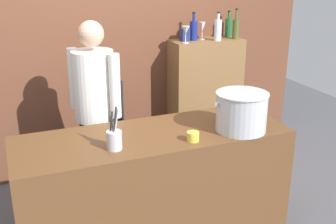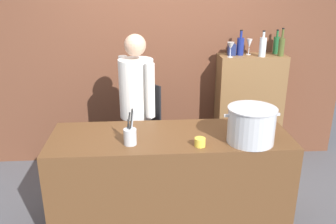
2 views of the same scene
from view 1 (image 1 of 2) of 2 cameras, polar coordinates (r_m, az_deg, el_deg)
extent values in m
cube|color=brown|center=(4.24, -8.76, 11.50)|extent=(4.40, 0.10, 3.00)
cube|color=brown|center=(3.29, -1.94, -10.22)|extent=(2.02, 0.70, 0.90)
cube|color=brown|center=(4.58, 5.02, 1.54)|extent=(0.76, 0.32, 1.33)
cylinder|color=black|center=(3.71, -8.18, -7.24)|extent=(0.14, 0.14, 0.84)
cylinder|color=black|center=(3.83, -10.50, -6.48)|extent=(0.14, 0.14, 0.84)
cylinder|color=white|center=(3.52, -10.00, 3.54)|extent=(0.34, 0.34, 0.58)
cube|color=black|center=(3.72, -7.96, 0.67)|extent=(0.19, 0.25, 0.52)
cylinder|color=white|center=(3.37, -7.21, 3.49)|extent=(0.09, 0.09, 0.52)
cylinder|color=white|center=(3.65, -12.63, 4.46)|extent=(0.09, 0.09, 0.52)
sphere|color=tan|center=(3.42, -10.42, 10.39)|extent=(0.21, 0.21, 0.21)
cylinder|color=#B7BABF|center=(3.16, 9.91, -0.04)|extent=(0.38, 0.38, 0.28)
cylinder|color=#B7BABF|center=(3.11, 10.07, 2.49)|extent=(0.39, 0.39, 0.01)
cube|color=#B7BABF|center=(3.03, 6.69, 1.08)|extent=(0.04, 0.02, 0.02)
cube|color=#B7BABF|center=(3.24, 13.12, 1.94)|extent=(0.04, 0.02, 0.02)
cylinder|color=#B7BABF|center=(2.84, -7.29, -3.83)|extent=(0.10, 0.10, 0.13)
cylinder|color=#262626|center=(2.82, -7.33, -2.89)|extent=(0.03, 0.02, 0.19)
cylinder|color=#262626|center=(2.83, -7.27, -1.93)|extent=(0.04, 0.03, 0.28)
cylinder|color=#B7BABF|center=(2.83, -7.12, -2.02)|extent=(0.05, 0.05, 0.26)
cylinder|color=#262626|center=(2.83, -7.79, -2.30)|extent=(0.05, 0.04, 0.24)
cylinder|color=yellow|center=(2.96, 3.41, -3.34)|extent=(0.09, 0.09, 0.07)
cylinder|color=silver|center=(4.36, 6.77, 10.95)|extent=(0.08, 0.08, 0.21)
cylinder|color=silver|center=(4.35, 6.85, 12.73)|extent=(0.03, 0.03, 0.06)
cylinder|color=black|center=(4.34, 6.87, 13.23)|extent=(0.03, 0.03, 0.01)
cylinder|color=#475123|center=(4.49, 9.16, 11.02)|extent=(0.07, 0.07, 0.20)
cylinder|color=#475123|center=(4.47, 9.27, 12.90)|extent=(0.02, 0.02, 0.10)
cylinder|color=black|center=(4.46, 9.31, 13.60)|extent=(0.03, 0.03, 0.01)
cylinder|color=navy|center=(4.36, 3.49, 10.93)|extent=(0.08, 0.08, 0.19)
cylinder|color=navy|center=(4.34, 3.53, 12.70)|extent=(0.03, 0.03, 0.08)
cylinder|color=black|center=(4.33, 3.54, 13.28)|extent=(0.03, 0.03, 0.01)
cylinder|color=#1E592D|center=(4.61, 8.18, 11.25)|extent=(0.07, 0.07, 0.19)
cylinder|color=#1E592D|center=(4.59, 8.26, 12.86)|extent=(0.02, 0.02, 0.07)
cylinder|color=black|center=(4.59, 8.29, 13.37)|extent=(0.03, 0.03, 0.01)
cylinder|color=silver|center=(4.44, 4.62, 9.84)|extent=(0.06, 0.06, 0.01)
cylinder|color=silver|center=(4.43, 4.63, 10.33)|extent=(0.01, 0.01, 0.07)
cone|color=silver|center=(4.42, 4.66, 11.43)|extent=(0.07, 0.07, 0.10)
cylinder|color=silver|center=(4.22, 2.39, 9.36)|extent=(0.06, 0.06, 0.01)
cylinder|color=silver|center=(4.21, 2.40, 9.95)|extent=(0.01, 0.01, 0.08)
cone|color=silver|center=(4.20, 2.41, 11.03)|extent=(0.08, 0.08, 0.08)
cube|color=navy|center=(4.32, 2.30, 10.43)|extent=(0.08, 0.08, 0.13)
camera|label=2|loc=(0.75, 74.35, 8.14)|focal=38.10mm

